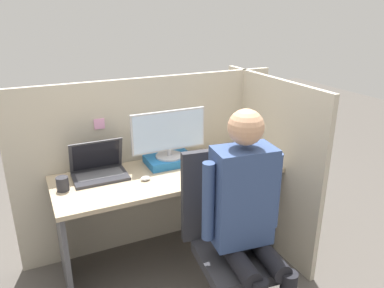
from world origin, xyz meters
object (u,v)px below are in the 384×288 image
(monitor, at_px, (169,134))
(carrot_toy, at_px, (199,172))
(office_chair, at_px, (228,236))
(pen_cup, at_px, (63,184))
(person, at_px, (248,212))
(stapler, at_px, (256,157))
(laptop, at_px, (99,170))
(paper_box, at_px, (170,160))

(monitor, height_order, carrot_toy, monitor)
(office_chair, height_order, pen_cup, office_chair)
(pen_cup, bearing_deg, person, -41.76)
(stapler, bearing_deg, carrot_toy, -175.18)
(laptop, bearing_deg, pen_cup, -156.91)
(laptop, xyz_separation_m, pen_cup, (-0.26, -0.11, -0.00))
(stapler, relative_size, office_chair, 0.15)
(pen_cup, bearing_deg, stapler, -4.74)
(laptop, xyz_separation_m, carrot_toy, (0.64, -0.27, -0.03))
(paper_box, distance_m, pen_cup, 0.80)
(stapler, bearing_deg, laptop, 168.87)
(paper_box, xyz_separation_m, stapler, (0.63, -0.23, -0.00))
(monitor, bearing_deg, office_chair, -83.40)
(carrot_toy, relative_size, office_chair, 0.12)
(pen_cup, bearing_deg, laptop, 23.09)
(paper_box, bearing_deg, monitor, 90.00)
(monitor, xyz_separation_m, laptop, (-0.53, -0.00, -0.19))
(laptop, distance_m, person, 1.11)
(paper_box, height_order, carrot_toy, paper_box)
(office_chair, relative_size, person, 0.77)
(office_chair, xyz_separation_m, person, (0.02, -0.16, 0.25))
(paper_box, height_order, stapler, paper_box)
(monitor, height_order, laptop, monitor)
(stapler, distance_m, pen_cup, 1.42)
(paper_box, xyz_separation_m, pen_cup, (-0.79, -0.11, 0.02))
(paper_box, distance_m, monitor, 0.21)
(monitor, height_order, office_chair, monitor)
(laptop, bearing_deg, paper_box, 0.12)
(person, xyz_separation_m, pen_cup, (-0.89, 0.80, 0.00))
(monitor, distance_m, person, 0.94)
(monitor, height_order, stapler, monitor)
(office_chair, bearing_deg, paper_box, 96.62)
(carrot_toy, height_order, person, person)
(laptop, bearing_deg, person, -55.03)
(monitor, relative_size, office_chair, 0.54)
(laptop, relative_size, stapler, 2.34)
(stapler, height_order, person, person)
(stapler, bearing_deg, paper_box, 159.95)
(monitor, distance_m, office_chair, 0.88)
(office_chair, bearing_deg, carrot_toy, 86.71)
(laptop, relative_size, carrot_toy, 2.89)
(laptop, distance_m, stapler, 1.18)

